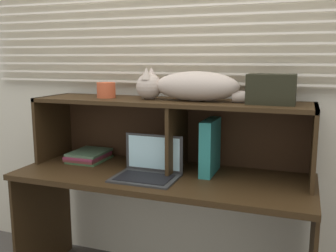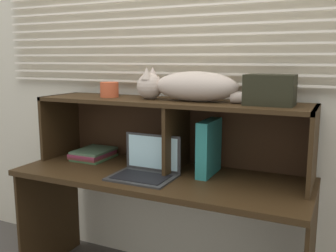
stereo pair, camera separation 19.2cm
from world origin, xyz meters
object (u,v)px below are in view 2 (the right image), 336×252
object	(u,v)px
laptop	(146,168)
cat	(188,86)
book_stack	(93,154)
small_basket	(109,90)
storage_box	(270,90)
binder_upright	(209,147)

from	to	relation	value
laptop	cat	bearing A→B (deg)	46.16
laptop	book_stack	world-z (taller)	laptop
small_basket	storage_box	xyz separation A→B (m)	(0.92, 0.00, 0.03)
binder_upright	book_stack	distance (m)	0.76
laptop	binder_upright	world-z (taller)	binder_upright
binder_upright	book_stack	world-z (taller)	binder_upright
cat	binder_upright	size ratio (longest dim) A/B	2.61
binder_upright	cat	bearing A→B (deg)	-180.00
cat	small_basket	distance (m)	0.50
binder_upright	small_basket	world-z (taller)	small_basket
binder_upright	book_stack	size ratio (longest dim) A/B	1.15
laptop	small_basket	bearing A→B (deg)	152.38
cat	book_stack	world-z (taller)	cat
book_stack	storage_box	world-z (taller)	storage_box
cat	small_basket	size ratio (longest dim) A/B	7.16
cat	book_stack	size ratio (longest dim) A/B	3.01
book_stack	small_basket	world-z (taller)	small_basket
laptop	book_stack	bearing A→B (deg)	159.20
book_stack	storage_box	xyz separation A→B (m)	(1.05, -0.00, 0.43)
cat	storage_box	world-z (taller)	cat
cat	binder_upright	bearing A→B (deg)	0.00
storage_box	laptop	bearing A→B (deg)	-163.66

